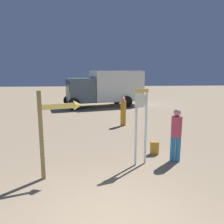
{
  "coord_description": "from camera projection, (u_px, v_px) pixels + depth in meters",
  "views": [
    {
      "loc": [
        -0.3,
        -3.44,
        2.84
      ],
      "look_at": [
        0.44,
        5.43,
        1.2
      ],
      "focal_mm": 35.46,
      "sensor_mm": 36.0,
      "label": 1
    }
  ],
  "objects": [
    {
      "name": "person_near_clock",
      "position": [
        176.0,
        132.0,
        6.93
      ],
      "size": [
        0.33,
        0.33,
        1.7
      ],
      "color": "teal",
      "rests_on": "ground_plane"
    },
    {
      "name": "backpack",
      "position": [
        154.0,
        148.0,
        7.67
      ],
      "size": [
        0.27,
        0.2,
        0.45
      ],
      "color": "#C9892B",
      "rests_on": "ground_plane"
    },
    {
      "name": "box_truck_near",
      "position": [
        107.0,
        87.0,
        18.11
      ],
      "size": [
        6.67,
        3.89,
        2.9
      ],
      "color": "white",
      "rests_on": "ground_plane"
    },
    {
      "name": "standing_clock",
      "position": [
        141.0,
        119.0,
        6.63
      ],
      "size": [
        0.42,
        0.22,
        2.33
      ],
      "color": "white",
      "rests_on": "ground_plane"
    },
    {
      "name": "arrow_sign",
      "position": [
        56.0,
        122.0,
        5.81
      ],
      "size": [
        1.15,
        0.53,
        2.37
      ],
      "color": "olive",
      "rests_on": "ground_plane"
    },
    {
      "name": "person_distant",
      "position": [
        123.0,
        110.0,
        11.61
      ],
      "size": [
        0.3,
        0.3,
        1.55
      ],
      "color": "orange",
      "rests_on": "ground_plane"
    }
  ]
}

